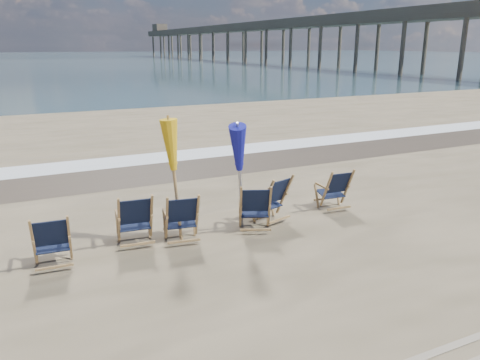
{
  "coord_description": "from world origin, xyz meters",
  "views": [
    {
      "loc": [
        -3.57,
        -5.3,
        3.3
      ],
      "look_at": [
        0.0,
        2.2,
        0.9
      ],
      "focal_mm": 35.0,
      "sensor_mm": 36.0,
      "label": 1
    }
  ],
  "objects_px": {
    "umbrella_yellow": "(174,152)",
    "umbrella_blue": "(240,146)",
    "fishing_pier": "(259,37)",
    "beach_chair_2": "(197,217)",
    "beach_chair_5": "(348,188)",
    "beach_chair_3": "(270,208)",
    "beach_chair_1": "(152,218)",
    "beach_chair_4": "(285,196)",
    "beach_chair_0": "(70,240)"
  },
  "relations": [
    {
      "from": "beach_chair_5",
      "to": "fishing_pier",
      "type": "xyz_separation_m",
      "value": [
        35.6,
        71.93,
        4.2
      ]
    },
    {
      "from": "beach_chair_5",
      "to": "umbrella_blue",
      "type": "distance_m",
      "value": 2.83
    },
    {
      "from": "beach_chair_0",
      "to": "beach_chair_1",
      "type": "relative_size",
      "value": 0.94
    },
    {
      "from": "beach_chair_3",
      "to": "beach_chair_4",
      "type": "relative_size",
      "value": 0.98
    },
    {
      "from": "beach_chair_5",
      "to": "umbrella_yellow",
      "type": "relative_size",
      "value": 0.43
    },
    {
      "from": "beach_chair_3",
      "to": "fishing_pier",
      "type": "xyz_separation_m",
      "value": [
        37.66,
        72.33,
        4.18
      ]
    },
    {
      "from": "beach_chair_2",
      "to": "beach_chair_3",
      "type": "xyz_separation_m",
      "value": [
        1.34,
        -0.14,
        0.0
      ]
    },
    {
      "from": "beach_chair_4",
      "to": "umbrella_yellow",
      "type": "relative_size",
      "value": 0.45
    },
    {
      "from": "beach_chair_5",
      "to": "fishing_pier",
      "type": "height_order",
      "value": "fishing_pier"
    },
    {
      "from": "beach_chair_0",
      "to": "umbrella_blue",
      "type": "height_order",
      "value": "umbrella_blue"
    },
    {
      "from": "beach_chair_0",
      "to": "beach_chair_4",
      "type": "relative_size",
      "value": 0.95
    },
    {
      "from": "beach_chair_2",
      "to": "umbrella_yellow",
      "type": "bearing_deg",
      "value": -20.96
    },
    {
      "from": "beach_chair_3",
      "to": "umbrella_yellow",
      "type": "distance_m",
      "value": 2.03
    },
    {
      "from": "beach_chair_2",
      "to": "beach_chair_3",
      "type": "relative_size",
      "value": 1.0
    },
    {
      "from": "beach_chair_5",
      "to": "umbrella_blue",
      "type": "relative_size",
      "value": 0.42
    },
    {
      "from": "beach_chair_3",
      "to": "umbrella_blue",
      "type": "relative_size",
      "value": 0.44
    },
    {
      "from": "beach_chair_2",
      "to": "beach_chair_0",
      "type": "bearing_deg",
      "value": 10.66
    },
    {
      "from": "beach_chair_1",
      "to": "umbrella_yellow",
      "type": "relative_size",
      "value": 0.45
    },
    {
      "from": "umbrella_blue",
      "to": "fishing_pier",
      "type": "relative_size",
      "value": 0.02
    },
    {
      "from": "umbrella_yellow",
      "to": "fishing_pier",
      "type": "distance_m",
      "value": 82.1
    },
    {
      "from": "beach_chair_5",
      "to": "beach_chair_4",
      "type": "bearing_deg",
      "value": 2.29
    },
    {
      "from": "beach_chair_0",
      "to": "umbrella_yellow",
      "type": "bearing_deg",
      "value": -168.35
    },
    {
      "from": "umbrella_blue",
      "to": "umbrella_yellow",
      "type": "bearing_deg",
      "value": 173.22
    },
    {
      "from": "beach_chair_4",
      "to": "umbrella_yellow",
      "type": "xyz_separation_m",
      "value": [
        -2.23,
        -0.13,
        1.13
      ]
    },
    {
      "from": "beach_chair_1",
      "to": "fishing_pier",
      "type": "height_order",
      "value": "fishing_pier"
    },
    {
      "from": "beach_chair_1",
      "to": "beach_chair_5",
      "type": "height_order",
      "value": "beach_chair_1"
    },
    {
      "from": "beach_chair_5",
      "to": "umbrella_yellow",
      "type": "bearing_deg",
      "value": 5.26
    },
    {
      "from": "umbrella_blue",
      "to": "fishing_pier",
      "type": "xyz_separation_m",
      "value": [
        38.16,
        72.15,
        3.03
      ]
    },
    {
      "from": "beach_chair_1",
      "to": "fishing_pier",
      "type": "relative_size",
      "value": 0.01
    },
    {
      "from": "beach_chair_2",
      "to": "beach_chair_3",
      "type": "height_order",
      "value": "beach_chair_3"
    },
    {
      "from": "beach_chair_2",
      "to": "fishing_pier",
      "type": "distance_m",
      "value": 82.16
    },
    {
      "from": "beach_chair_1",
      "to": "umbrella_blue",
      "type": "relative_size",
      "value": 0.45
    },
    {
      "from": "beach_chair_1",
      "to": "umbrella_blue",
      "type": "height_order",
      "value": "umbrella_blue"
    },
    {
      "from": "beach_chair_1",
      "to": "beach_chair_5",
      "type": "bearing_deg",
      "value": -174.11
    },
    {
      "from": "beach_chair_2",
      "to": "fishing_pier",
      "type": "height_order",
      "value": "fishing_pier"
    },
    {
      "from": "beach_chair_2",
      "to": "beach_chair_5",
      "type": "height_order",
      "value": "beach_chair_2"
    },
    {
      "from": "beach_chair_2",
      "to": "beach_chair_3",
      "type": "distance_m",
      "value": 1.35
    },
    {
      "from": "beach_chair_5",
      "to": "beach_chair_3",
      "type": "bearing_deg",
      "value": 15.0
    },
    {
      "from": "beach_chair_1",
      "to": "beach_chair_3",
      "type": "height_order",
      "value": "beach_chair_1"
    },
    {
      "from": "beach_chair_1",
      "to": "beach_chair_4",
      "type": "height_order",
      "value": "beach_chair_1"
    },
    {
      "from": "beach_chair_3",
      "to": "umbrella_yellow",
      "type": "height_order",
      "value": "umbrella_yellow"
    },
    {
      "from": "beach_chair_1",
      "to": "beach_chair_4",
      "type": "xyz_separation_m",
      "value": [
        2.66,
        0.07,
        -0.0
      ]
    },
    {
      "from": "umbrella_yellow",
      "to": "umbrella_blue",
      "type": "relative_size",
      "value": 0.99
    },
    {
      "from": "beach_chair_5",
      "to": "fishing_pier",
      "type": "relative_size",
      "value": 0.01
    },
    {
      "from": "beach_chair_1",
      "to": "beach_chair_4",
      "type": "relative_size",
      "value": 1.01
    },
    {
      "from": "beach_chair_0",
      "to": "fishing_pier",
      "type": "relative_size",
      "value": 0.01
    },
    {
      "from": "beach_chair_3",
      "to": "beach_chair_5",
      "type": "bearing_deg",
      "value": -145.97
    },
    {
      "from": "beach_chair_3",
      "to": "fishing_pier",
      "type": "bearing_deg",
      "value": -94.53
    },
    {
      "from": "beach_chair_3",
      "to": "beach_chair_5",
      "type": "distance_m",
      "value": 2.1
    },
    {
      "from": "beach_chair_2",
      "to": "umbrella_yellow",
      "type": "height_order",
      "value": "umbrella_yellow"
    }
  ]
}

